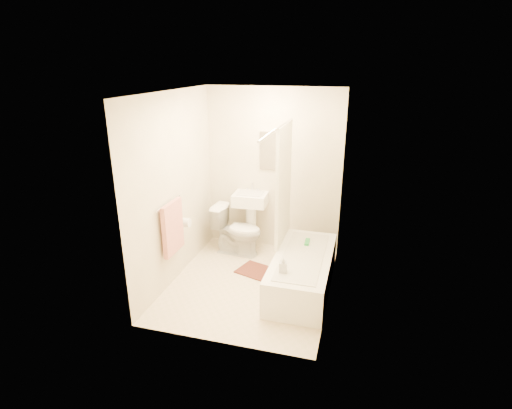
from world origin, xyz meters
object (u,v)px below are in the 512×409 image
(toilet, at_px, (237,231))
(sink, at_px, (251,218))
(bath_mat, at_px, (258,271))
(bathtub, at_px, (302,272))
(soap_bottle, at_px, (283,265))

(toilet, xyz_separation_m, sink, (0.14, 0.23, 0.12))
(toilet, xyz_separation_m, bath_mat, (0.44, -0.48, -0.35))
(sink, xyz_separation_m, bathtub, (0.95, -0.95, -0.26))
(toilet, bearing_deg, bath_mat, -133.06)
(bathtub, distance_m, bath_mat, 0.72)
(soap_bottle, bearing_deg, bath_mat, 125.00)
(sink, bearing_deg, bathtub, -47.57)
(bathtub, height_order, bath_mat, bathtub)
(sink, bearing_deg, soap_bottle, -63.30)
(sink, bearing_deg, bath_mat, -69.45)
(sink, distance_m, bathtub, 1.37)
(soap_bottle, bearing_deg, sink, 119.35)
(sink, relative_size, soap_bottle, 5.07)
(toilet, relative_size, bathtub, 0.46)
(bathtub, relative_size, soap_bottle, 8.36)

